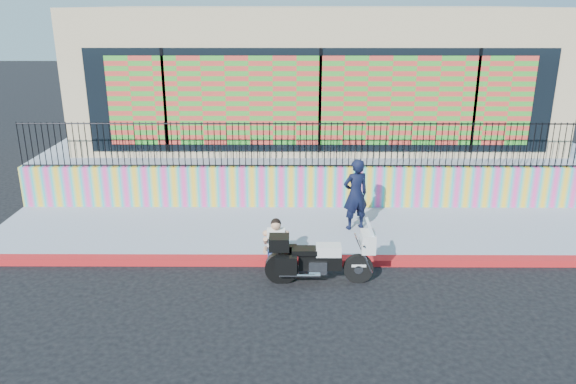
{
  "coord_description": "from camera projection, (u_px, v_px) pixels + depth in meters",
  "views": [
    {
      "loc": [
        -0.78,
        -11.02,
        5.36
      ],
      "look_at": [
        -0.85,
        1.2,
        1.24
      ],
      "focal_mm": 35.0,
      "sensor_mm": 36.0,
      "label": 1
    }
  ],
  "objects": [
    {
      "name": "ground",
      "position": [
        327.0,
        264.0,
        12.15
      ],
      "size": [
        90.0,
        90.0,
        0.0
      ],
      "primitive_type": "plane",
      "color": "black",
      "rests_on": "ground"
    },
    {
      "name": "police_officer",
      "position": [
        356.0,
        194.0,
        13.41
      ],
      "size": [
        0.74,
        0.6,
        1.75
      ],
      "primitive_type": "imported",
      "rotation": [
        0.0,
        0.0,
        3.48
      ],
      "color": "black",
      "rests_on": "sidewalk"
    },
    {
      "name": "metal_fence",
      "position": [
        321.0,
        145.0,
        14.64
      ],
      "size": [
        15.8,
        0.04,
        1.2
      ],
      "primitive_type": null,
      "color": "black",
      "rests_on": "mural_wall"
    },
    {
      "name": "sidewalk",
      "position": [
        323.0,
        231.0,
        13.69
      ],
      "size": [
        16.0,
        3.0,
        0.15
      ],
      "primitive_type": "cube",
      "color": "gray",
      "rests_on": "ground"
    },
    {
      "name": "police_motorcycle",
      "position": [
        318.0,
        257.0,
        11.19
      ],
      "size": [
        2.14,
        0.71,
        1.33
      ],
      "color": "black",
      "rests_on": "ground"
    },
    {
      "name": "elevated_platform",
      "position": [
        313.0,
        144.0,
        19.87
      ],
      "size": [
        16.0,
        10.0,
        1.25
      ],
      "primitive_type": "cube",
      "color": "gray",
      "rests_on": "ground"
    },
    {
      "name": "seated_man",
      "position": [
        276.0,
        249.0,
        11.8
      ],
      "size": [
        0.54,
        0.71,
        1.06
      ],
      "color": "navy",
      "rests_on": "ground"
    },
    {
      "name": "red_curb",
      "position": [
        327.0,
        261.0,
        12.13
      ],
      "size": [
        16.0,
        0.3,
        0.15
      ],
      "primitive_type": "cube",
      "color": "red",
      "rests_on": "ground"
    },
    {
      "name": "storefront_building",
      "position": [
        314.0,
        69.0,
        18.82
      ],
      "size": [
        14.0,
        8.06,
        4.0
      ],
      "color": "#C8AF85",
      "rests_on": "elevated_platform"
    },
    {
      "name": "mural_wall",
      "position": [
        320.0,
        187.0,
        15.01
      ],
      "size": [
        16.0,
        0.2,
        1.1
      ],
      "primitive_type": "cube",
      "color": "#F6409C",
      "rests_on": "sidewalk"
    }
  ]
}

